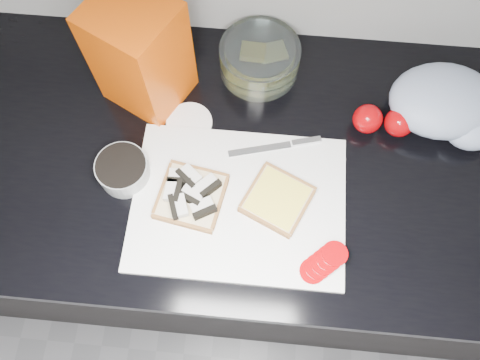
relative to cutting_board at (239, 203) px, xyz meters
The scene contains 14 objects.
base_cabinet 0.49m from the cutting_board, 78.34° to the left, with size 3.50×0.60×0.86m, color black.
countertop 0.12m from the cutting_board, 78.34° to the left, with size 3.50×0.64×0.04m, color black.
cutting_board is the anchor object (origin of this frame).
bread_left 0.09m from the cutting_board, behind, with size 0.14×0.14×0.04m.
bread_right 0.07m from the cutting_board, ahead, with size 0.15×0.15×0.02m.
tomato_slices 0.19m from the cutting_board, 32.35° to the right, with size 0.09×0.09×0.02m.
knife 0.15m from the cutting_board, 56.94° to the left, with size 0.18×0.06×0.01m.
seed_tub 0.23m from the cutting_board, 169.93° to the left, with size 0.10×0.10×0.05m.
tub_lid 0.20m from the cutting_board, 125.08° to the left, with size 0.09×0.09×0.01m, color white.
glass_bowl 0.31m from the cutting_board, 87.26° to the left, with size 0.17×0.17×0.07m.
bread_bag 0.34m from the cutting_board, 130.84° to the left, with size 0.15×0.14×0.23m, color red.
steel_canister 0.36m from the cutting_board, 121.05° to the left, with size 0.08×0.08×0.19m, color #B7B6BB.
grocery_bag 0.45m from the cutting_board, 30.31° to the left, with size 0.23×0.20×0.09m.
whole_tomatoes 0.33m from the cutting_board, 35.24° to the left, with size 0.12×0.06×0.06m.
Camera 1 is at (0.01, 0.80, 1.74)m, focal length 35.00 mm.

